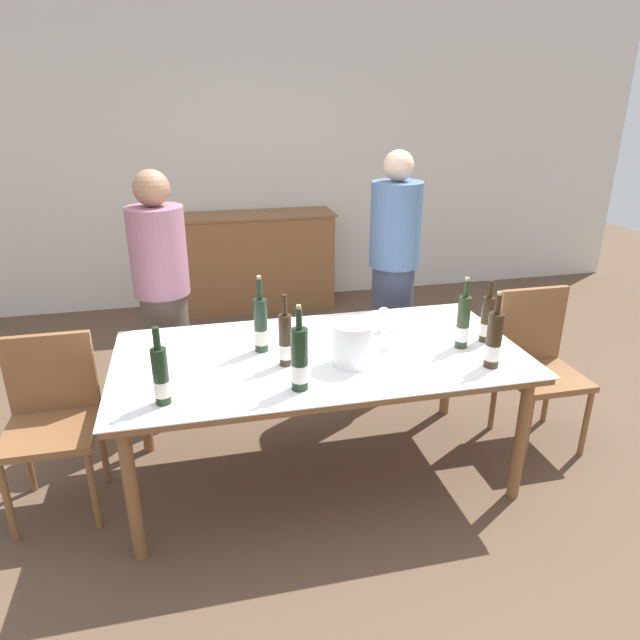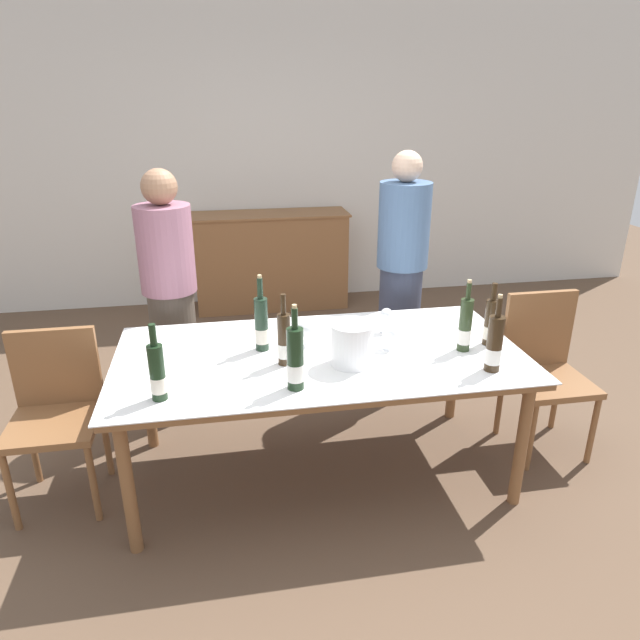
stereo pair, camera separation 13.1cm
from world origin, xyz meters
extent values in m
plane|color=brown|center=(0.00, 0.00, 0.00)|extent=(12.00, 12.00, 0.00)
cube|color=silver|center=(0.00, 2.99, 1.40)|extent=(8.00, 0.10, 2.80)
cube|color=brown|center=(0.01, 2.70, 0.45)|extent=(1.42, 0.44, 0.89)
cube|color=brown|center=(0.01, 2.70, 0.90)|extent=(1.46, 0.46, 0.02)
cylinder|color=brown|center=(-0.93, -0.42, 0.34)|extent=(0.06, 0.06, 0.68)
cylinder|color=brown|center=(0.93, -0.42, 0.34)|extent=(0.06, 0.06, 0.68)
cylinder|color=brown|center=(-0.93, 0.42, 0.34)|extent=(0.06, 0.06, 0.68)
cylinder|color=brown|center=(0.93, 0.42, 0.34)|extent=(0.06, 0.06, 0.68)
cube|color=brown|center=(0.00, 0.00, 0.70)|extent=(2.02, 1.01, 0.04)
cube|color=white|center=(0.00, 0.00, 0.72)|extent=(2.05, 1.04, 0.01)
cylinder|color=white|center=(0.13, -0.15, 0.83)|extent=(0.20, 0.20, 0.21)
cylinder|color=white|center=(0.13, -0.15, 0.93)|extent=(0.21, 0.21, 0.01)
cylinder|color=black|center=(-0.17, -0.34, 0.87)|extent=(0.08, 0.08, 0.29)
cylinder|color=white|center=(-0.17, -0.34, 0.80)|extent=(0.08, 0.08, 0.08)
cylinder|color=black|center=(-0.17, -0.34, 1.06)|extent=(0.03, 0.03, 0.09)
cylinder|color=tan|center=(-0.17, -0.34, 1.11)|extent=(0.02, 0.02, 0.02)
cylinder|color=#28381E|center=(0.73, -0.09, 0.86)|extent=(0.07, 0.07, 0.27)
cylinder|color=white|center=(0.73, -0.09, 0.80)|extent=(0.07, 0.07, 0.08)
cylinder|color=#28381E|center=(0.73, -0.09, 1.04)|extent=(0.03, 0.03, 0.09)
cylinder|color=tan|center=(0.73, -0.09, 1.09)|extent=(0.02, 0.02, 0.02)
cylinder|color=#332314|center=(0.77, -0.33, 0.86)|extent=(0.07, 0.07, 0.27)
cylinder|color=white|center=(0.77, -0.33, 0.80)|extent=(0.07, 0.07, 0.08)
cylinder|color=#332314|center=(0.77, -0.33, 1.04)|extent=(0.03, 0.03, 0.09)
cylinder|color=tan|center=(0.77, -0.33, 1.09)|extent=(0.02, 0.02, 0.02)
cylinder|color=#332314|center=(-0.19, -0.09, 0.85)|extent=(0.06, 0.06, 0.26)
cylinder|color=white|center=(-0.19, -0.09, 0.79)|extent=(0.06, 0.06, 0.07)
cylinder|color=#332314|center=(-0.19, -0.09, 1.03)|extent=(0.02, 0.02, 0.10)
cylinder|color=#1E3323|center=(-0.28, 0.10, 0.86)|extent=(0.07, 0.07, 0.28)
cylinder|color=silver|center=(-0.28, 0.10, 0.80)|extent=(0.07, 0.07, 0.08)
cylinder|color=#1E3323|center=(-0.28, 0.10, 1.05)|extent=(0.03, 0.03, 0.11)
cylinder|color=tan|center=(-0.28, 0.10, 1.11)|extent=(0.02, 0.02, 0.02)
cylinder|color=black|center=(-0.76, -0.34, 0.85)|extent=(0.07, 0.07, 0.25)
cylinder|color=silver|center=(-0.76, -0.34, 0.79)|extent=(0.07, 0.07, 0.07)
cylinder|color=black|center=(-0.76, -0.34, 1.02)|extent=(0.03, 0.03, 0.10)
cylinder|color=#332314|center=(0.89, -0.05, 0.84)|extent=(0.06, 0.06, 0.24)
cylinder|color=silver|center=(0.89, -0.05, 0.79)|extent=(0.07, 0.07, 0.07)
cylinder|color=#332314|center=(0.89, -0.05, 1.01)|extent=(0.03, 0.03, 0.09)
cylinder|color=white|center=(0.41, 0.21, 0.72)|extent=(0.07, 0.07, 0.00)
cylinder|color=white|center=(0.41, 0.21, 0.76)|extent=(0.01, 0.01, 0.07)
sphere|color=white|center=(0.41, 0.21, 0.83)|extent=(0.07, 0.07, 0.07)
cylinder|color=white|center=(0.36, -0.02, 0.72)|extent=(0.07, 0.07, 0.00)
cylinder|color=white|center=(0.36, -0.02, 0.76)|extent=(0.01, 0.01, 0.06)
sphere|color=white|center=(0.36, -0.02, 0.81)|extent=(0.07, 0.07, 0.07)
cylinder|color=white|center=(0.20, 0.12, 0.72)|extent=(0.06, 0.06, 0.00)
cylinder|color=white|center=(0.20, 0.12, 0.76)|extent=(0.01, 0.01, 0.08)
sphere|color=white|center=(0.20, 0.12, 0.83)|extent=(0.07, 0.07, 0.07)
cylinder|color=white|center=(-0.06, 0.10, 0.72)|extent=(0.07, 0.07, 0.00)
cylinder|color=white|center=(-0.06, 0.10, 0.76)|extent=(0.01, 0.01, 0.06)
sphere|color=white|center=(-0.06, 0.10, 0.82)|extent=(0.08, 0.08, 0.08)
cylinder|color=brown|center=(-1.51, -0.18, 0.21)|extent=(0.03, 0.03, 0.43)
cylinder|color=brown|center=(-1.14, -0.18, 0.21)|extent=(0.03, 0.03, 0.43)
cylinder|color=brown|center=(-1.51, 0.18, 0.21)|extent=(0.03, 0.03, 0.43)
cylinder|color=brown|center=(-1.14, 0.18, 0.21)|extent=(0.03, 0.03, 0.43)
cube|color=brown|center=(-1.32, 0.00, 0.45)|extent=(0.42, 0.42, 0.04)
cube|color=brown|center=(-1.32, 0.19, 0.67)|extent=(0.42, 0.04, 0.41)
cylinder|color=brown|center=(1.14, -0.18, 0.21)|extent=(0.03, 0.03, 0.41)
cylinder|color=brown|center=(1.51, -0.18, 0.21)|extent=(0.03, 0.03, 0.41)
cylinder|color=brown|center=(1.14, 0.18, 0.21)|extent=(0.03, 0.03, 0.41)
cylinder|color=brown|center=(1.51, 0.18, 0.21)|extent=(0.03, 0.03, 0.41)
cube|color=brown|center=(1.32, 0.00, 0.43)|extent=(0.42, 0.42, 0.04)
cube|color=brown|center=(1.32, 0.19, 0.68)|extent=(0.42, 0.04, 0.45)
cylinder|color=#51473D|center=(-0.78, 0.81, 0.41)|extent=(0.28, 0.28, 0.83)
cylinder|color=#9E667A|center=(-0.78, 0.81, 1.09)|extent=(0.33, 0.33, 0.52)
sphere|color=#A37556|center=(-0.78, 0.81, 1.45)|extent=(0.21, 0.21, 0.21)
cylinder|color=#383F56|center=(0.70, 0.86, 0.45)|extent=(0.28, 0.28, 0.89)
cylinder|color=#4C6B93|center=(0.70, 0.86, 1.17)|extent=(0.33, 0.33, 0.54)
sphere|color=beige|center=(0.70, 0.86, 1.53)|extent=(0.19, 0.19, 0.19)
camera|label=1|loc=(-0.59, -2.55, 1.95)|focal=32.00mm
camera|label=2|loc=(-0.46, -2.58, 1.95)|focal=32.00mm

